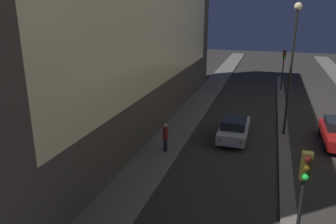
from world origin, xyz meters
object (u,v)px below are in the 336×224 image
object	(u,v)px
traffic_light_near	(304,186)
traffic_light_mid	(284,61)
car_left_lane	(234,129)
street_lamp	(293,52)
pedestrian_on_left_sidewalk	(165,136)

from	to	relation	value
traffic_light_near	traffic_light_mid	xyz separation A→B (m)	(0.00, 26.56, 0.00)
car_left_lane	street_lamp	bearing A→B (deg)	27.23
car_left_lane	traffic_light_near	bearing A→B (deg)	-73.76
street_lamp	car_left_lane	size ratio (longest dim) A/B	1.97
traffic_light_mid	car_left_lane	xyz separation A→B (m)	(-3.29, -15.28, -2.50)
street_lamp	pedestrian_on_left_sidewalk	distance (m)	9.97
traffic_light_near	street_lamp	xyz separation A→B (m)	(0.00, 12.98, 2.57)
traffic_light_near	traffic_light_mid	world-z (taller)	same
street_lamp	pedestrian_on_left_sidewalk	size ratio (longest dim) A/B	4.86
traffic_light_near	street_lamp	world-z (taller)	street_lamp
traffic_light_mid	street_lamp	world-z (taller)	street_lamp
car_left_lane	pedestrian_on_left_sidewalk	world-z (taller)	pedestrian_on_left_sidewalk
traffic_light_mid	street_lamp	xyz separation A→B (m)	(0.00, -13.59, 2.57)
street_lamp	pedestrian_on_left_sidewalk	xyz separation A→B (m)	(-7.06, -5.19, -4.75)
traffic_light_near	pedestrian_on_left_sidewalk	world-z (taller)	traffic_light_near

